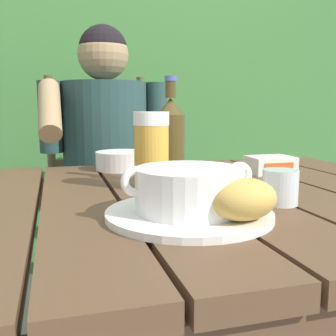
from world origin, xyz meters
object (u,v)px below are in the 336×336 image
table_knife (237,200)px  diner_bowl (122,160)px  butter_tub (270,165)px  serving_plate (189,214)px  person_eating (106,160)px  bread_roll (243,199)px  beer_bottle (171,139)px  beer_glass (151,151)px  water_glass_small (280,187)px  chair_near_diner (102,204)px  soup_bowl (189,188)px

table_knife → diner_bowl: bearing=108.2°
butter_tub → serving_plate: bearing=-135.0°
person_eating → bread_roll: bearing=-84.6°
bread_roll → beer_bottle: bearing=91.3°
beer_bottle → butter_tub: size_ratio=2.09×
beer_glass → butter_tub: size_ratio=1.42×
beer_bottle → table_knife: beer_bottle is taller
beer_glass → water_glass_small: beer_glass is taller
person_eating → water_glass_small: person_eating is taller
serving_plate → diner_bowl: diner_bowl is taller
serving_plate → beer_glass: bearing=91.2°
chair_near_diner → bread_roll: 1.20m
person_eating → butter_tub: person_eating is taller
water_glass_small → table_knife: bearing=149.9°
chair_near_diner → soup_bowl: 1.13m
water_glass_small → butter_tub: 0.37m
chair_near_diner → table_knife: bearing=-81.4°
person_eating → butter_tub: 0.66m
beer_glass → beer_bottle: bearing=41.8°
bread_roll → water_glass_small: 0.18m
diner_bowl → butter_tub: bearing=-24.8°
beer_bottle → diner_bowl: (-0.08, 0.24, -0.08)m
soup_bowl → beer_bottle: (0.05, 0.30, 0.06)m
bread_roll → diner_bowl: bread_roll is taller
bread_roll → butter_tub: size_ratio=1.17×
chair_near_diner → beer_bottle: size_ratio=4.09×
bread_roll → person_eating: bearing=95.4°
chair_near_diner → butter_tub: (0.39, -0.73, 0.26)m
soup_bowl → beer_glass: (-0.01, 0.25, 0.04)m
soup_bowl → serving_plate: bearing=97.1°
serving_plate → table_knife: 0.15m
chair_near_diner → water_glass_small: bearing=-78.1°
bread_roll → water_glass_small: bearing=40.3°
person_eating → beer_glass: 0.65m
serving_plate → water_glass_small: (0.20, 0.04, 0.03)m
diner_bowl → table_knife: bearing=-71.8°
water_glass_small → diner_bowl: size_ratio=0.45×
person_eating → water_glass_small: 0.88m
serving_plate → table_knife: size_ratio=1.68×
chair_near_diner → water_glass_small: (0.22, -1.05, 0.27)m
beer_glass → chair_near_diner: bearing=91.3°
person_eating → soup_bowl: 0.89m
butter_tub → table_knife: bearing=-129.7°
water_glass_small → table_knife: size_ratio=0.40×
beer_bottle → butter_tub: beer_bottle is taller
chair_near_diner → person_eating: person_eating is taller
chair_near_diner → butter_tub: bearing=-61.8°
person_eating → water_glass_small: size_ratio=17.86×
diner_bowl → serving_plate: bearing=-87.4°
chair_near_diner → butter_tub: size_ratio=8.53×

